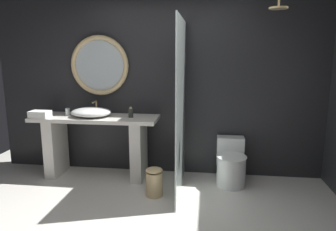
{
  "coord_description": "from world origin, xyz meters",
  "views": [
    {
      "loc": [
        0.69,
        -2.47,
        1.72
      ],
      "look_at": [
        0.25,
        0.87,
        1.04
      ],
      "focal_mm": 32.96,
      "sensor_mm": 36.0,
      "label": 1
    }
  ],
  "objects_px": {
    "vessel_sink": "(91,112)",
    "tumbler_cup": "(68,112)",
    "soap_dispenser": "(131,113)",
    "folded_hand_towel": "(40,114)",
    "toilet": "(231,164)",
    "waste_bin": "(154,182)",
    "rain_shower_head": "(279,6)",
    "round_wall_mirror": "(100,65)"
  },
  "relations": [
    {
      "from": "toilet",
      "to": "folded_hand_towel",
      "type": "relative_size",
      "value": 2.28
    },
    {
      "from": "soap_dispenser",
      "to": "folded_hand_towel",
      "type": "relative_size",
      "value": 0.55
    },
    {
      "from": "round_wall_mirror",
      "to": "vessel_sink",
      "type": "bearing_deg",
      "value": -98.67
    },
    {
      "from": "soap_dispenser",
      "to": "vessel_sink",
      "type": "bearing_deg",
      "value": -177.58
    },
    {
      "from": "tumbler_cup",
      "to": "soap_dispenser",
      "type": "height_order",
      "value": "soap_dispenser"
    },
    {
      "from": "vessel_sink",
      "to": "soap_dispenser",
      "type": "bearing_deg",
      "value": 2.42
    },
    {
      "from": "soap_dispenser",
      "to": "toilet",
      "type": "xyz_separation_m",
      "value": [
        1.36,
        -0.01,
        -0.66
      ]
    },
    {
      "from": "soap_dispenser",
      "to": "waste_bin",
      "type": "height_order",
      "value": "soap_dispenser"
    },
    {
      "from": "tumbler_cup",
      "to": "toilet",
      "type": "xyz_separation_m",
      "value": [
        2.28,
        -0.04,
        -0.65
      ]
    },
    {
      "from": "vessel_sink",
      "to": "waste_bin",
      "type": "distance_m",
      "value": 1.32
    },
    {
      "from": "vessel_sink",
      "to": "waste_bin",
      "type": "height_order",
      "value": "vessel_sink"
    },
    {
      "from": "toilet",
      "to": "waste_bin",
      "type": "bearing_deg",
      "value": -151.88
    },
    {
      "from": "tumbler_cup",
      "to": "waste_bin",
      "type": "bearing_deg",
      "value": -22.48
    },
    {
      "from": "tumbler_cup",
      "to": "vessel_sink",
      "type": "bearing_deg",
      "value": -8.02
    },
    {
      "from": "rain_shower_head",
      "to": "folded_hand_towel",
      "type": "height_order",
      "value": "rain_shower_head"
    },
    {
      "from": "rain_shower_head",
      "to": "folded_hand_towel",
      "type": "xyz_separation_m",
      "value": [
        -3.03,
        0.04,
        -1.34
      ]
    },
    {
      "from": "vessel_sink",
      "to": "tumbler_cup",
      "type": "xyz_separation_m",
      "value": [
        -0.37,
        0.05,
        -0.01
      ]
    },
    {
      "from": "round_wall_mirror",
      "to": "toilet",
      "type": "distance_m",
      "value": 2.29
    },
    {
      "from": "soap_dispenser",
      "to": "round_wall_mirror",
      "type": "distance_m",
      "value": 0.85
    },
    {
      "from": "toilet",
      "to": "waste_bin",
      "type": "distance_m",
      "value": 1.09
    },
    {
      "from": "vessel_sink",
      "to": "round_wall_mirror",
      "type": "distance_m",
      "value": 0.69
    },
    {
      "from": "tumbler_cup",
      "to": "soap_dispenser",
      "type": "distance_m",
      "value": 0.92
    },
    {
      "from": "tumbler_cup",
      "to": "toilet",
      "type": "height_order",
      "value": "tumbler_cup"
    },
    {
      "from": "toilet",
      "to": "folded_hand_towel",
      "type": "height_order",
      "value": "folded_hand_towel"
    },
    {
      "from": "vessel_sink",
      "to": "toilet",
      "type": "height_order",
      "value": "vessel_sink"
    },
    {
      "from": "round_wall_mirror",
      "to": "waste_bin",
      "type": "relative_size",
      "value": 2.35
    },
    {
      "from": "toilet",
      "to": "rain_shower_head",
      "type": "bearing_deg",
      "value": -24.29
    },
    {
      "from": "vessel_sink",
      "to": "folded_hand_towel",
      "type": "distance_m",
      "value": 0.68
    },
    {
      "from": "rain_shower_head",
      "to": "toilet",
      "type": "distance_m",
      "value": 2.04
    },
    {
      "from": "tumbler_cup",
      "to": "toilet",
      "type": "bearing_deg",
      "value": -0.96
    },
    {
      "from": "round_wall_mirror",
      "to": "waste_bin",
      "type": "height_order",
      "value": "round_wall_mirror"
    },
    {
      "from": "vessel_sink",
      "to": "round_wall_mirror",
      "type": "relative_size",
      "value": 0.65
    },
    {
      "from": "tumbler_cup",
      "to": "toilet",
      "type": "relative_size",
      "value": 0.17
    },
    {
      "from": "rain_shower_head",
      "to": "toilet",
      "type": "relative_size",
      "value": 0.46
    },
    {
      "from": "vessel_sink",
      "to": "rain_shower_head",
      "type": "relative_size",
      "value": 1.98
    },
    {
      "from": "soap_dispenser",
      "to": "toilet",
      "type": "distance_m",
      "value": 1.52
    },
    {
      "from": "vessel_sink",
      "to": "rain_shower_head",
      "type": "xyz_separation_m",
      "value": [
        2.36,
        -0.19,
        1.32
      ]
    },
    {
      "from": "vessel_sink",
      "to": "folded_hand_towel",
      "type": "bearing_deg",
      "value": -167.35
    },
    {
      "from": "toilet",
      "to": "waste_bin",
      "type": "height_order",
      "value": "toilet"
    },
    {
      "from": "rain_shower_head",
      "to": "round_wall_mirror",
      "type": "bearing_deg",
      "value": 168.41
    },
    {
      "from": "round_wall_mirror",
      "to": "rain_shower_head",
      "type": "xyz_separation_m",
      "value": [
        2.31,
        -0.47,
        0.69
      ]
    },
    {
      "from": "tumbler_cup",
      "to": "round_wall_mirror",
      "type": "relative_size",
      "value": 0.12
    }
  ]
}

